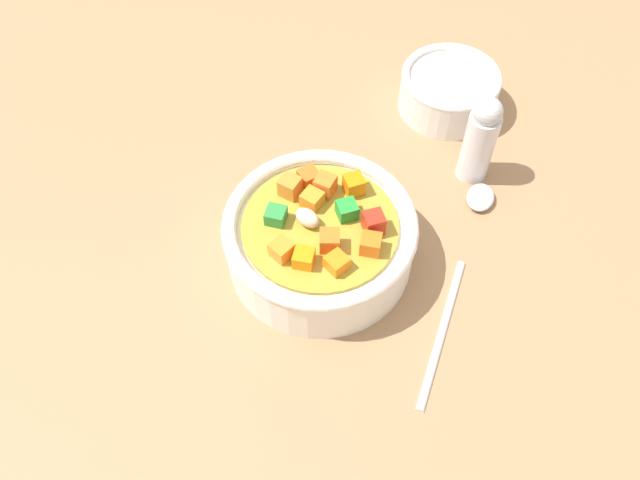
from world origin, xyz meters
TOP-DOWN VIEW (x-y plane):
  - ground_plane at (0.00, 0.00)cm, footprint 140.00×140.00cm
  - soup_bowl_main at (-0.01, -0.01)cm, footprint 15.94×15.94cm
  - spoon at (-12.44, -2.10)cm, footprint 6.65×22.67cm
  - side_bowl_small at (-10.55, -20.08)cm, footprint 9.86×9.86cm
  - pepper_shaker at (-13.02, -11.31)cm, footprint 2.88×2.88cm

SIDE VIEW (x-z plane):
  - ground_plane at x=0.00cm, z-range -2.00..0.00cm
  - spoon at x=-12.44cm, z-range -0.08..0.98cm
  - side_bowl_small at x=-10.55cm, z-range 0.07..4.46cm
  - soup_bowl_main at x=-0.01cm, z-range -0.35..6.31cm
  - pepper_shaker at x=-13.02cm, z-range -0.01..9.19cm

